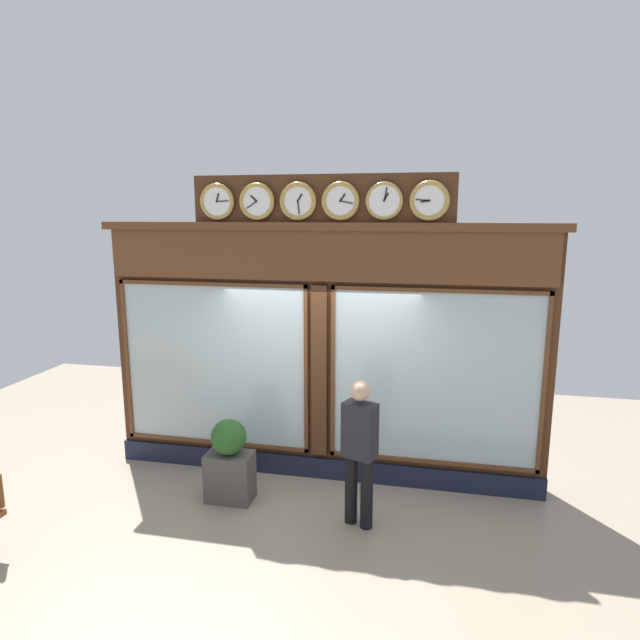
# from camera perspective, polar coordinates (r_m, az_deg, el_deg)

# --- Properties ---
(ground_plane) EXTENTS (14.00, 14.00, 0.00)m
(ground_plane) POSITION_cam_1_polar(r_m,az_deg,el_deg) (5.31, -7.17, -29.59)
(ground_plane) COLOR gray
(shop_facade) EXTENTS (5.78, 0.42, 3.92)m
(shop_facade) POSITION_cam_1_polar(r_m,az_deg,el_deg) (7.06, 0.21, -3.00)
(shop_facade) COLOR #4C2B16
(shop_facade) RESTS_ON ground_plane
(pedestrian) EXTENTS (0.42, 0.34, 1.69)m
(pedestrian) POSITION_cam_1_polar(r_m,az_deg,el_deg) (6.16, 4.15, -13.14)
(pedestrian) COLOR black
(pedestrian) RESTS_ON ground_plane
(planter_box) EXTENTS (0.56, 0.36, 0.60)m
(planter_box) POSITION_cam_1_polar(r_m,az_deg,el_deg) (7.00, -9.40, -15.86)
(planter_box) COLOR #4C4742
(planter_box) RESTS_ON ground_plane
(planter_shrub) EXTENTS (0.43, 0.43, 0.43)m
(planter_shrub) POSITION_cam_1_polar(r_m,az_deg,el_deg) (6.78, -9.54, -11.97)
(planter_shrub) COLOR #285623
(planter_shrub) RESTS_ON planter_box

